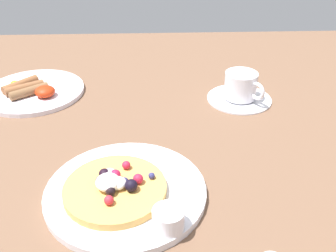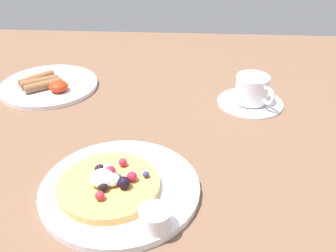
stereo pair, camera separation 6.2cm
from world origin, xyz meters
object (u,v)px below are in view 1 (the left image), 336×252
pancake_plate (129,192)px  coffee_saucer (241,98)px  syrup_ramekin (172,219)px  breakfast_plate (36,91)px  coffee_cup (243,85)px

pancake_plate → coffee_saucer: (24.35, 31.22, -0.26)cm
coffee_saucer → pancake_plate: bearing=-127.9°
syrup_ramekin → coffee_saucer: 43.46cm
pancake_plate → breakfast_plate: 43.32cm
syrup_ramekin → coffee_cup: bearing=65.4°
pancake_plate → coffee_saucer: size_ratio=1.74×
pancake_plate → coffee_cup: (24.45, 31.08, 3.17)cm
syrup_ramekin → coffee_saucer: syrup_ramekin is taller
pancake_plate → breakfast_plate: size_ratio=1.09×
pancake_plate → coffee_cup: bearing=51.8°
pancake_plate → coffee_cup: coffee_cup is taller
coffee_saucer → syrup_ramekin: bearing=-114.4°
syrup_ramekin → breakfast_plate: size_ratio=0.19×
breakfast_plate → coffee_cup: coffee_cup is taller
breakfast_plate → coffee_cup: (48.08, -5.23, 3.28)cm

